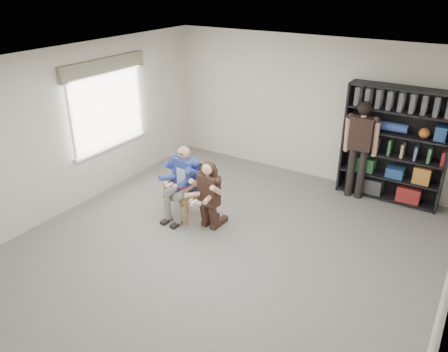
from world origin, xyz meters
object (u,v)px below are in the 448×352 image
Objects in this scene: bookshelf at (394,146)px; standing_man at (359,151)px; armchair at (184,190)px; seated_man at (183,182)px; kneeling_woman at (208,197)px.

bookshelf is 1.15× the size of standing_man.
armchair is 0.77× the size of seated_man.
kneeling_woman is at bearing -127.78° from standing_man.
kneeling_woman is (0.58, -0.12, 0.09)m from armchair.
standing_man is at bearing -154.67° from bookshelf.
seated_man reaches higher than armchair.
armchair is 0.47× the size of bookshelf.
bookshelf is at bearing 22.74° from standing_man.
seated_man is 3.22m from standing_man.
standing_man is (2.27, 2.27, 0.27)m from seated_man.
kneeling_woman is 0.64× the size of standing_man.
seated_man is 0.59m from kneeling_woman.
kneeling_woman is 0.56× the size of bookshelf.
bookshelf is (2.22, 2.65, 0.46)m from kneeling_woman.
kneeling_woman is (0.58, -0.12, -0.05)m from seated_man.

